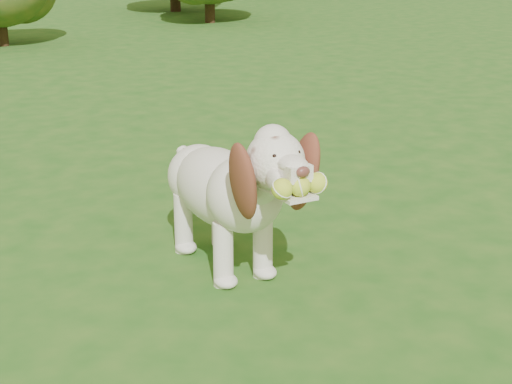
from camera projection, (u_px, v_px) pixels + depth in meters
ground at (212, 331)px, 2.86m from camera, size 80.00×80.00×0.00m
dog at (230, 186)px, 3.23m from camera, size 0.51×1.10×0.72m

